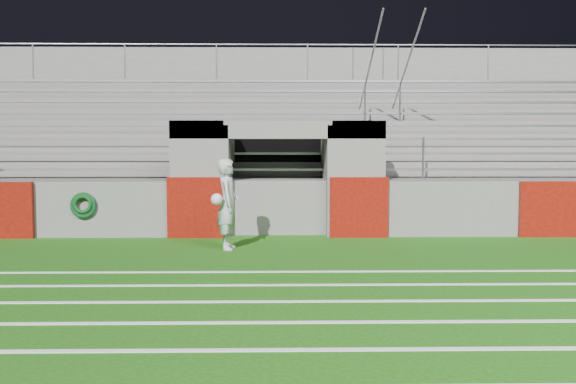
{
  "coord_description": "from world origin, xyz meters",
  "views": [
    {
      "loc": [
        -0.04,
        -11.22,
        2.01
      ],
      "look_at": [
        0.2,
        1.8,
        1.1
      ],
      "focal_mm": 40.0,
      "sensor_mm": 36.0,
      "label": 1
    }
  ],
  "objects": [
    {
      "name": "goalkeeper_with_ball",
      "position": [
        -1.0,
        1.36,
        0.9
      ],
      "size": [
        0.53,
        0.68,
        1.79
      ],
      "color": "#B6BCC1",
      "rests_on": "ground"
    },
    {
      "name": "ground",
      "position": [
        0.0,
        0.0,
        0.0
      ],
      "size": [
        90.0,
        90.0,
        0.0
      ],
      "primitive_type": "plane",
      "color": "#18520D",
      "rests_on": "ground"
    },
    {
      "name": "stadium_structure",
      "position": [
        0.0,
        7.97,
        1.49
      ],
      "size": [
        26.0,
        8.48,
        5.42
      ],
      "color": "#625F5D",
      "rests_on": "ground"
    },
    {
      "name": "hose_coil",
      "position": [
        -4.3,
        2.94,
        0.74
      ],
      "size": [
        0.59,
        0.14,
        0.59
      ],
      "color": "#0B3A1A",
      "rests_on": "ground"
    },
    {
      "name": "field_markings",
      "position": [
        0.0,
        -5.0,
        0.01
      ],
      "size": [
        28.0,
        8.09,
        0.01
      ],
      "color": "white",
      "rests_on": "ground"
    }
  ]
}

